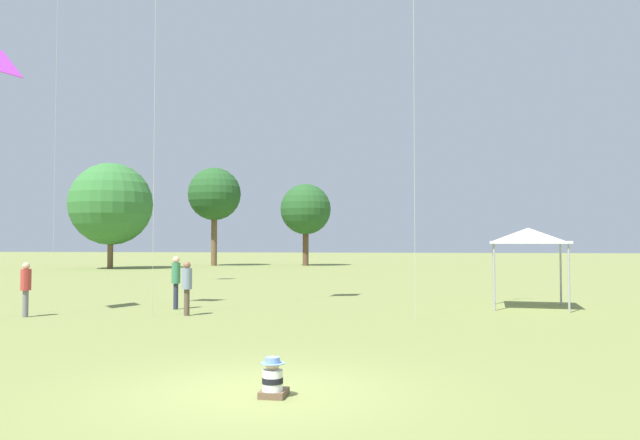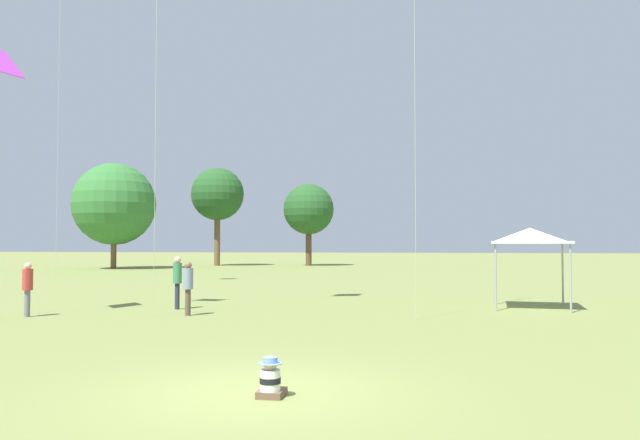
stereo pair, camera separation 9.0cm
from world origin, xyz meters
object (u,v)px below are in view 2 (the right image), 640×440
Objects in this scene: person_standing_2 at (188,283)px; distant_tree_2 at (217,195)px; seated_toddler at (271,380)px; canopy_tent at (530,236)px; distant_tree_0 at (309,210)px; person_standing_0 at (177,277)px; distant_tree_1 at (114,204)px; person_standing_1 at (28,284)px.

distant_tree_2 reaches higher than person_standing_2.
canopy_tent is at bearing 68.17° from seated_toddler.
distant_tree_0 is 0.84× the size of distant_tree_2.
distant_tree_2 reaches higher than person_standing_0.
canopy_tent is 43.02m from distant_tree_1.
person_standing_2 is (1.06, -1.71, -0.09)m from person_standing_0.
person_standing_1 is 0.20× the size of distant_tree_0.
canopy_tent is 0.34× the size of distant_tree_0.
distant_tree_1 is (-20.36, 33.56, 4.78)m from person_standing_2.
canopy_tent reaches higher than person_standing_2.
canopy_tent is at bearing -69.06° from distant_tree_0.
distant_tree_1 reaches higher than distant_tree_0.
seated_toddler is 0.06× the size of distant_tree_2.
person_standing_0 is at bearing -58.79° from distant_tree_1.
person_standing_0 is at bearing 119.59° from seated_toddler.
person_standing_2 is at bearing -113.23° from person_standing_0.
canopy_tent is (5.73, 13.56, 2.21)m from seated_toddler.
distant_tree_0 is at bearing -60.19° from person_standing_1.
person_standing_0 is at bearing 168.40° from person_standing_2.
person_standing_0 is 0.19× the size of distant_tree_1.
seated_toddler is 0.36× the size of person_standing_2.
person_standing_0 is (-6.10, 11.22, 0.84)m from seated_toddler.
canopy_tent is 0.28× the size of distant_tree_2.
distant_tree_2 is (-9.12, 43.66, 6.27)m from person_standing_1.
person_standing_1 is at bearing -65.66° from distant_tree_1.
person_standing_2 is at bearing 118.97° from seated_toddler.
distant_tree_1 is at bearing 121.60° from seated_toddler.
distant_tree_1 is at bearing 136.53° from canopy_tent.
seated_toddler is 14.89m from canopy_tent.
person_standing_1 is 45.04m from distant_tree_2.
person_standing_2 is 39.55m from distant_tree_1.
person_standing_0 is 12.13m from canopy_tent.
distant_tree_0 is at bearing 101.26° from seated_toddler.
distant_tree_2 is (-18.83, 52.04, 7.01)m from seated_toddler.
distant_tree_1 is (-15.73, -10.73, 0.05)m from distant_tree_0.
distant_tree_0 is (-9.67, 53.81, 5.48)m from seated_toddler.
canopy_tent is at bearing 67.22° from person_standing_2.
distant_tree_0 is 0.88× the size of distant_tree_1.
seated_toddler is 10.79m from person_standing_2.
distant_tree_0 is (-3.58, 42.59, 4.64)m from person_standing_0.
distant_tree_2 is (-9.16, -1.77, 1.52)m from distant_tree_0.
person_standing_0 is 43.20m from distant_tree_2.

